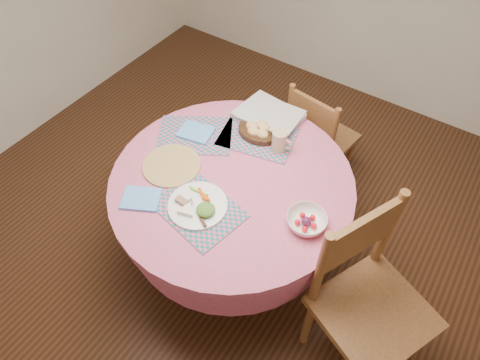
% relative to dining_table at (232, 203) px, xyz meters
% --- Properties ---
extents(ground, '(4.00, 4.00, 0.00)m').
position_rel_dining_table_xyz_m(ground, '(0.00, 0.00, -0.56)').
color(ground, '#331C0F').
rests_on(ground, ground).
extents(dining_table, '(1.24, 1.24, 0.75)m').
position_rel_dining_table_xyz_m(dining_table, '(0.00, 0.00, 0.00)').
color(dining_table, '#CB5E84').
rests_on(dining_table, ground).
extents(chair_right, '(0.61, 0.62, 1.03)m').
position_rel_dining_table_xyz_m(chair_right, '(0.82, -0.10, -0.02)').
color(chair_right, brown).
rests_on(chair_right, ground).
extents(chair_back, '(0.44, 0.43, 0.85)m').
position_rel_dining_table_xyz_m(chair_back, '(0.11, 0.82, -0.11)').
color(chair_back, brown).
rests_on(chair_back, ground).
extents(placemat_front, '(0.45, 0.37, 0.01)m').
position_rel_dining_table_xyz_m(placemat_front, '(-0.02, -0.24, 0.20)').
color(placemat_front, '#136D68').
rests_on(placemat_front, dining_table).
extents(placemat_left, '(0.50, 0.46, 0.01)m').
position_rel_dining_table_xyz_m(placemat_left, '(-0.35, 0.15, 0.20)').
color(placemat_left, '#136D68').
rests_on(placemat_left, dining_table).
extents(placemat_back, '(0.46, 0.38, 0.01)m').
position_rel_dining_table_xyz_m(placemat_back, '(-0.06, 0.33, 0.20)').
color(placemat_back, '#136D68').
rests_on(placemat_back, dining_table).
extents(wicker_trivet, '(0.30, 0.30, 0.01)m').
position_rel_dining_table_xyz_m(wicker_trivet, '(-0.31, -0.10, 0.20)').
color(wicker_trivet, olive).
rests_on(wicker_trivet, dining_table).
extents(napkin_near, '(0.22, 0.21, 0.01)m').
position_rel_dining_table_xyz_m(napkin_near, '(-0.29, -0.35, 0.20)').
color(napkin_near, '#5997E5').
rests_on(napkin_near, dining_table).
extents(napkin_far, '(0.20, 0.17, 0.01)m').
position_rel_dining_table_xyz_m(napkin_far, '(-0.35, 0.16, 0.21)').
color(napkin_far, '#5997E5').
rests_on(napkin_far, placemat_left).
extents(dinner_plate, '(0.29, 0.29, 0.05)m').
position_rel_dining_table_xyz_m(dinner_plate, '(-0.03, -0.24, 0.22)').
color(dinner_plate, white).
rests_on(dinner_plate, placemat_front).
extents(bread_bowl, '(0.23, 0.23, 0.08)m').
position_rel_dining_table_xyz_m(bread_bowl, '(-0.06, 0.35, 0.23)').
color(bread_bowl, black).
rests_on(bread_bowl, placemat_back).
extents(latte_mug, '(0.12, 0.08, 0.12)m').
position_rel_dining_table_xyz_m(latte_mug, '(0.09, 0.31, 0.26)').
color(latte_mug, tan).
rests_on(latte_mug, placemat_back).
extents(fruit_bowl, '(0.22, 0.22, 0.06)m').
position_rel_dining_table_xyz_m(fruit_bowl, '(0.44, -0.03, 0.22)').
color(fruit_bowl, white).
rests_on(fruit_bowl, dining_table).
extents(newspaper_stack, '(0.37, 0.31, 0.04)m').
position_rel_dining_table_xyz_m(newspaper_stack, '(-0.08, 0.49, 0.22)').
color(newspaper_stack, silver).
rests_on(newspaper_stack, dining_table).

